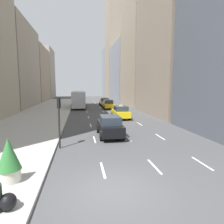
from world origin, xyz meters
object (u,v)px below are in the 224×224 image
at_px(sedan_black_near, 110,126).
at_px(taxi_second, 104,102).
at_px(taxi_lead, 121,112).
at_px(planter_with_shrub, 9,159).
at_px(city_bus, 79,99).
at_px(traffic_light_pole, 59,114).
at_px(taxi_third, 108,104).

bearing_deg(sedan_black_near, taxi_second, 84.16).
bearing_deg(taxi_lead, planter_with_shrub, -116.28).
height_order(sedan_black_near, planter_with_shrub, planter_with_shrub).
bearing_deg(taxi_lead, taxi_second, 90.00).
relative_size(city_bus, planter_with_shrub, 5.95).
distance_m(taxi_second, traffic_light_pole, 30.89).
bearing_deg(planter_with_shrub, sedan_black_near, 54.38).
bearing_deg(planter_with_shrub, traffic_light_pole, 72.16).
height_order(taxi_second, planter_with_shrub, planter_with_shrub).
distance_m(taxi_third, planter_with_shrub, 30.16).
height_order(sedan_black_near, traffic_light_pole, traffic_light_pole).
xyz_separation_m(taxi_lead, traffic_light_pole, (-6.75, -11.90, 1.53)).
distance_m(taxi_lead, traffic_light_pole, 13.77).
relative_size(taxi_second, sedan_black_near, 0.96).
height_order(taxi_third, city_bus, city_bus).
height_order(taxi_lead, city_bus, city_bus).
bearing_deg(traffic_light_pole, sedan_black_near, 34.46).
bearing_deg(taxi_second, city_bus, -154.00).
relative_size(taxi_third, traffic_light_pole, 1.22).
bearing_deg(planter_with_shrub, city_bus, 85.11).
bearing_deg(taxi_second, sedan_black_near, -95.84).
xyz_separation_m(taxi_lead, city_bus, (-5.61, 15.47, 0.91)).
height_order(taxi_third, sedan_black_near, taxi_third).
relative_size(sedan_black_near, planter_with_shrub, 2.35).
distance_m(taxi_lead, taxi_third, 11.98).
relative_size(sedan_black_near, traffic_light_pole, 1.27).
relative_size(city_bus, traffic_light_pole, 3.23).
height_order(taxi_third, traffic_light_pole, traffic_light_pole).
distance_m(taxi_second, planter_with_shrub, 36.18).
xyz_separation_m(taxi_third, sedan_black_near, (-2.80, -21.17, 0.03)).
bearing_deg(city_bus, traffic_light_pole, -92.38).
relative_size(taxi_second, planter_with_shrub, 2.26).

